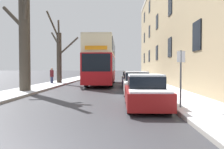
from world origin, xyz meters
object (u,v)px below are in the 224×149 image
object	(u,v)px
parked_car_0	(145,93)
bare_tree_left_1	(59,54)
pedestrian_left_sidewalk	(52,75)
parked_car_2	(132,80)
bare_tree_left_0	(24,33)
oncoming_van	(100,71)
parked_car_1	(136,84)
parked_car_3	(129,77)
street_sign_post	(181,76)
double_decker_bus	(102,60)

from	to	relation	value
parked_car_0	bare_tree_left_1	bearing A→B (deg)	118.83
parked_car_0	pedestrian_left_sidewalk	bearing A→B (deg)	121.96
bare_tree_left_1	parked_car_2	distance (m)	8.83
bare_tree_left_0	parked_car_0	size ratio (longest dim) A/B	2.14
oncoming_van	bare_tree_left_0	bearing A→B (deg)	-96.54
parked_car_1	oncoming_van	distance (m)	26.50
parked_car_3	street_sign_post	world-z (taller)	street_sign_post
pedestrian_left_sidewalk	parked_car_2	bearing A→B (deg)	89.56
parked_car_1	street_sign_post	world-z (taller)	street_sign_post
parked_car_0	parked_car_2	size ratio (longest dim) A/B	0.90
parked_car_1	oncoming_van	bearing A→B (deg)	100.55
double_decker_bus	parked_car_3	size ratio (longest dim) A/B	2.65
double_decker_bus	parked_car_0	world-z (taller)	double_decker_bus
parked_car_1	oncoming_van	world-z (taller)	oncoming_van
double_decker_bus	parked_car_2	distance (m)	4.56
bare_tree_left_0	bare_tree_left_1	size ratio (longest dim) A/B	1.11
double_decker_bus	street_sign_post	xyz separation A→B (m)	(4.35, -13.99, -1.21)
bare_tree_left_0	pedestrian_left_sidewalk	xyz separation A→B (m)	(-0.52, 7.69, -3.19)
parked_car_3	pedestrian_left_sidewalk	size ratio (longest dim) A/B	2.28
double_decker_bus	oncoming_van	distance (m)	17.94
pedestrian_left_sidewalk	parked_car_3	bearing A→B (deg)	129.19
bare_tree_left_1	street_sign_post	world-z (taller)	bare_tree_left_1
parked_car_2	parked_car_3	world-z (taller)	parked_car_3
bare_tree_left_1	double_decker_bus	bearing A→B (deg)	-7.98
bare_tree_left_1	oncoming_van	xyz separation A→B (m)	(2.84, 17.13, -2.02)
double_decker_bus	parked_car_1	xyz separation A→B (m)	(3.02, -8.25, -1.92)
parked_car_0	pedestrian_left_sidewalk	distance (m)	15.67
pedestrian_left_sidewalk	street_sign_post	distance (m)	16.96
bare_tree_left_0	parked_car_3	bearing A→B (deg)	54.59
bare_tree_left_0	parked_car_3	size ratio (longest dim) A/B	2.09
bare_tree_left_1	parked_car_1	size ratio (longest dim) A/B	1.77
bare_tree_left_1	parked_car_3	distance (m)	8.53
parked_car_2	street_sign_post	xyz separation A→B (m)	(1.33, -11.23, 0.77)
parked_car_3	pedestrian_left_sidewalk	distance (m)	8.91
double_decker_bus	pedestrian_left_sidewalk	distance (m)	5.52
parked_car_0	parked_car_3	distance (m)	16.54
bare_tree_left_1	parked_car_1	xyz separation A→B (m)	(7.70, -8.91, -2.57)
oncoming_van	bare_tree_left_1	bearing A→B (deg)	-99.42
parked_car_1	parked_car_3	bearing A→B (deg)	90.00
parked_car_3	pedestrian_left_sidewalk	world-z (taller)	pedestrian_left_sidewalk
parked_car_2	pedestrian_left_sidewalk	distance (m)	8.74
bare_tree_left_1	oncoming_van	size ratio (longest dim) A/B	1.32
parked_car_0	pedestrian_left_sidewalk	world-z (taller)	pedestrian_left_sidewalk
parked_car_2	bare_tree_left_1	bearing A→B (deg)	156.04
bare_tree_left_0	parked_car_3	distance (m)	13.87
oncoming_van	double_decker_bus	bearing A→B (deg)	-84.13
bare_tree_left_1	parked_car_0	distance (m)	16.17
parked_car_1	oncoming_van	size ratio (longest dim) A/B	0.74
double_decker_bus	parked_car_0	size ratio (longest dim) A/B	2.71
double_decker_bus	street_sign_post	bearing A→B (deg)	-72.74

